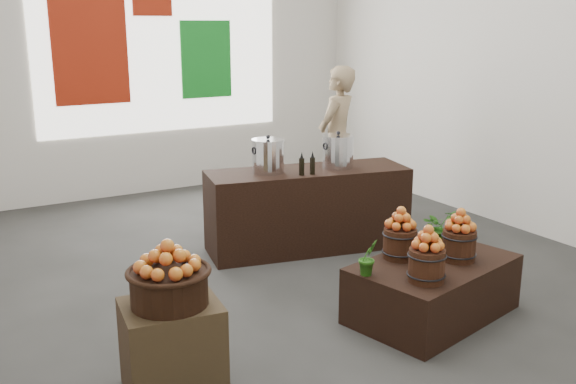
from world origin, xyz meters
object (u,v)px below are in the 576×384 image
stock_pot_center (338,152)px  shopper (337,139)px  display_table (433,289)px  counter (308,209)px  stock_pot_left (268,157)px  wicker_basket (169,288)px  crate (172,348)px

stock_pot_center → shopper: (0.72, 1.07, -0.10)m
display_table → stock_pot_center: stock_pot_center is taller
counter → stock_pot_center: 0.63m
stock_pot_left → wicker_basket: bearing=-132.0°
counter → stock_pot_left: stock_pot_left is taller
crate → stock_pot_left: size_ratio=1.88×
stock_pot_center → shopper: bearing=55.9°
display_table → counter: counter is taller
stock_pot_center → stock_pot_left: bearing=168.0°
wicker_basket → counter: 2.72m
stock_pot_left → stock_pot_center: (0.69, -0.15, 0.00)m
crate → display_table: crate is taller
crate → stock_pot_center: stock_pot_center is taller
stock_pot_center → wicker_basket: bearing=-144.2°
wicker_basket → stock_pot_center: bearing=35.8°
crate → display_table: size_ratio=0.45×
counter → stock_pot_left: 0.68m
counter → crate: bearing=-127.4°
wicker_basket → stock_pot_left: stock_pot_left is taller
crate → wicker_basket: size_ratio=1.25×
stock_pot_center → crate: bearing=-144.2°
wicker_basket → stock_pot_left: (1.66, 1.84, 0.28)m
stock_pot_left → crate: bearing=-132.0°
stock_pot_left → stock_pot_center: bearing=-12.0°
crate → stock_pot_left: (1.66, 1.84, 0.66)m
display_table → counter: 1.78m
stock_pot_left → stock_pot_center: same height
display_table → shopper: 3.02m
crate → display_table: (2.07, -0.01, -0.07)m
crate → counter: 2.70m
wicker_basket → display_table: bearing=-0.2°
stock_pot_left → stock_pot_center: 0.71m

